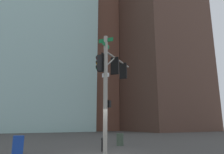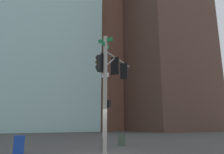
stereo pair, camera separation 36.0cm
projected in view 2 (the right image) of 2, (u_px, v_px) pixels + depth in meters
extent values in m
cylinder|color=#9E998C|center=(105.00, 93.00, 12.05)|extent=(0.24, 0.24, 6.89)
cylinder|color=#9E998C|center=(119.00, 60.00, 14.27)|extent=(2.35, 3.17, 0.12)
cylinder|color=#9E998C|center=(111.00, 62.00, 13.09)|extent=(0.68, 0.89, 0.75)
cube|color=#0F6B33|center=(105.00, 40.00, 12.74)|extent=(0.80, 0.59, 0.24)
cube|color=#0F6B33|center=(105.00, 45.00, 12.68)|extent=(0.56, 0.76, 0.24)
cube|color=white|center=(105.00, 75.00, 12.27)|extent=(0.38, 0.29, 0.24)
cube|color=black|center=(116.00, 66.00, 13.76)|extent=(0.47, 0.47, 1.00)
cube|color=black|center=(115.00, 66.00, 13.59)|extent=(0.46, 0.35, 1.16)
sphere|color=#470A07|center=(117.00, 63.00, 14.00)|extent=(0.20, 0.20, 0.20)
cylinder|color=black|center=(118.00, 62.00, 14.08)|extent=(0.21, 0.17, 0.23)
sphere|color=#4C330A|center=(117.00, 67.00, 13.94)|extent=(0.20, 0.20, 0.20)
cylinder|color=black|center=(118.00, 66.00, 14.01)|extent=(0.21, 0.17, 0.23)
sphere|color=green|center=(117.00, 72.00, 13.87)|extent=(0.20, 0.20, 0.20)
cylinder|color=black|center=(118.00, 70.00, 13.95)|extent=(0.21, 0.17, 0.23)
cube|color=black|center=(125.00, 71.00, 15.05)|extent=(0.47, 0.47, 1.00)
cube|color=black|center=(124.00, 71.00, 14.88)|extent=(0.46, 0.35, 1.16)
sphere|color=red|center=(126.00, 68.00, 15.29)|extent=(0.20, 0.20, 0.20)
cylinder|color=black|center=(126.00, 67.00, 15.37)|extent=(0.21, 0.17, 0.23)
sphere|color=#4C330A|center=(126.00, 72.00, 15.23)|extent=(0.20, 0.20, 0.20)
cylinder|color=black|center=(126.00, 71.00, 15.30)|extent=(0.21, 0.17, 0.23)
sphere|color=#0A3819|center=(126.00, 76.00, 15.16)|extent=(0.20, 0.20, 0.20)
cylinder|color=black|center=(126.00, 75.00, 15.24)|extent=(0.21, 0.17, 0.23)
cube|color=black|center=(101.00, 63.00, 12.57)|extent=(0.47, 0.47, 1.00)
cube|color=black|center=(103.00, 63.00, 12.49)|extent=(0.35, 0.46, 1.16)
sphere|color=#470A07|center=(98.00, 59.00, 12.73)|extent=(0.20, 0.20, 0.20)
cylinder|color=black|center=(97.00, 58.00, 12.78)|extent=(0.17, 0.21, 0.23)
sphere|color=#F29E0C|center=(98.00, 64.00, 12.66)|extent=(0.20, 0.20, 0.20)
cylinder|color=black|center=(97.00, 63.00, 12.71)|extent=(0.17, 0.21, 0.23)
sphere|color=#0A3819|center=(98.00, 69.00, 12.60)|extent=(0.20, 0.20, 0.20)
cylinder|color=black|center=(97.00, 67.00, 12.64)|extent=(0.17, 0.21, 0.23)
cube|color=black|center=(107.00, 104.00, 12.15)|extent=(0.44, 0.42, 0.40)
cube|color=#EA5914|center=(108.00, 104.00, 12.27)|extent=(0.22, 0.16, 0.28)
cylinder|color=black|center=(103.00, 146.00, 13.24)|extent=(0.22, 0.22, 0.65)
sphere|color=black|center=(104.00, 139.00, 13.33)|extent=(0.26, 0.26, 0.26)
cylinder|color=black|center=(105.00, 146.00, 13.11)|extent=(0.10, 0.09, 0.09)
cylinder|color=#384738|center=(122.00, 140.00, 16.68)|extent=(0.56, 0.56, 0.95)
cube|color=#193FA5|center=(19.00, 145.00, 11.77)|extent=(0.47, 0.58, 1.05)
cube|color=#4C3328|center=(161.00, 39.00, 57.89)|extent=(20.54, 19.67, 49.15)
cube|color=brown|center=(76.00, 48.00, 62.19)|extent=(23.10, 18.98, 47.34)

